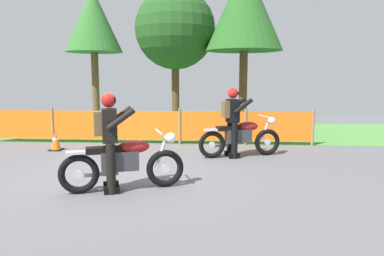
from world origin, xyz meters
The scene contains 11 objects.
ground centered at (0.00, 0.00, -0.01)m, with size 24.00×24.00×0.02m, color #5B5B60.
grass_verge centered at (0.00, 5.82, 0.01)m, with size 24.00×5.01×0.01m, color #4C8C3D.
barrier_fence centered at (0.00, 3.32, 0.54)m, with size 9.59×0.08×1.05m.
tree_leftmost centered at (-2.79, 7.11, 4.10)m, with size 2.21×2.21×5.38m.
tree_near_left centered at (0.50, 6.35, 3.67)m, with size 2.92×2.92×5.15m.
tree_near_right centered at (2.92, 5.45, 4.23)m, with size 2.58×2.58×5.70m.
motorcycle_lead centered at (2.61, 1.78, 0.48)m, with size 2.05×0.85×1.00m.
motorcycle_trailing centered at (0.41, -1.03, 0.49)m, with size 2.06×0.90×1.01m.
rider_lead centered at (2.39, 1.71, 0.95)m, with size 0.76×0.66×1.69m.
rider_trailing centered at (0.19, -1.11, 0.95)m, with size 0.77×0.67×1.69m.
traffic_cone centered at (-2.29, 2.23, 0.26)m, with size 0.32×0.32×0.53m.
Camera 1 is at (1.97, -6.95, 1.93)m, focal length 33.48 mm.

